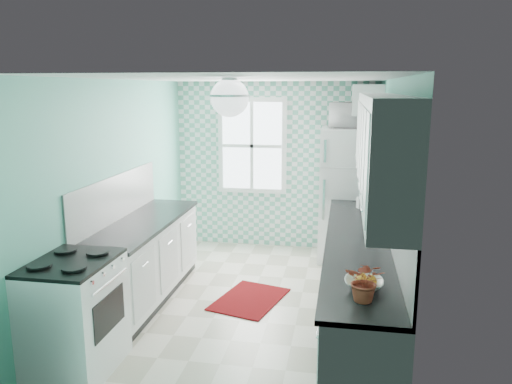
% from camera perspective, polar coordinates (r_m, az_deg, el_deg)
% --- Properties ---
extents(floor, '(3.00, 4.40, 0.02)m').
position_cam_1_polar(floor, '(5.82, -0.94, -12.73)').
color(floor, beige).
rests_on(floor, ground).
extents(ceiling, '(3.00, 4.40, 0.02)m').
position_cam_1_polar(ceiling, '(5.29, -1.03, 12.93)').
color(ceiling, white).
rests_on(ceiling, wall_back).
extents(wall_back, '(3.00, 0.02, 2.50)m').
position_cam_1_polar(wall_back, '(7.56, 2.24, 3.02)').
color(wall_back, '#64C0A8').
rests_on(wall_back, floor).
extents(wall_front, '(3.00, 0.02, 2.50)m').
position_cam_1_polar(wall_front, '(3.36, -8.34, -8.50)').
color(wall_front, '#64C0A8').
rests_on(wall_front, floor).
extents(wall_left, '(0.02, 4.40, 2.50)m').
position_cam_1_polar(wall_left, '(5.89, -15.55, 0.06)').
color(wall_left, '#64C0A8').
rests_on(wall_left, floor).
extents(wall_right, '(0.02, 4.40, 2.50)m').
position_cam_1_polar(wall_right, '(5.34, 15.12, -1.11)').
color(wall_right, '#64C0A8').
rests_on(wall_right, floor).
extents(accent_wall, '(3.00, 0.01, 2.50)m').
position_cam_1_polar(accent_wall, '(7.54, 2.22, 3.00)').
color(accent_wall, '#63B398').
rests_on(accent_wall, wall_back).
extents(window, '(1.04, 0.05, 1.44)m').
position_cam_1_polar(window, '(7.53, -0.44, 5.30)').
color(window, white).
rests_on(window, wall_back).
extents(backsplash_right, '(0.02, 3.60, 0.51)m').
position_cam_1_polar(backsplash_right, '(4.97, 15.21, -2.74)').
color(backsplash_right, white).
rests_on(backsplash_right, wall_right).
extents(backsplash_left, '(0.02, 2.15, 0.51)m').
position_cam_1_polar(backsplash_left, '(5.83, -15.64, -0.63)').
color(backsplash_left, white).
rests_on(backsplash_left, wall_left).
extents(upper_cabinets_right, '(0.33, 3.20, 0.90)m').
position_cam_1_polar(upper_cabinets_right, '(4.63, 14.00, 5.17)').
color(upper_cabinets_right, silver).
rests_on(upper_cabinets_right, wall_right).
extents(upper_cabinet_fridge, '(0.40, 0.74, 0.40)m').
position_cam_1_polar(upper_cabinet_fridge, '(7.03, 12.60, 10.27)').
color(upper_cabinet_fridge, silver).
rests_on(upper_cabinet_fridge, wall_right).
extents(ceiling_light, '(0.34, 0.34, 0.35)m').
position_cam_1_polar(ceiling_light, '(4.51, -3.02, 10.73)').
color(ceiling_light, silver).
rests_on(ceiling_light, ceiling).
extents(base_cabinets_right, '(0.60, 3.60, 0.90)m').
position_cam_1_polar(base_cabinets_right, '(5.18, 11.53, -10.63)').
color(base_cabinets_right, white).
rests_on(base_cabinets_right, floor).
extents(countertop_right, '(0.63, 3.60, 0.04)m').
position_cam_1_polar(countertop_right, '(5.02, 11.58, -5.66)').
color(countertop_right, black).
rests_on(countertop_right, base_cabinets_right).
extents(base_cabinets_left, '(0.60, 2.15, 0.90)m').
position_cam_1_polar(base_cabinets_left, '(5.91, -12.70, -7.81)').
color(base_cabinets_left, white).
rests_on(base_cabinets_left, floor).
extents(countertop_left, '(0.63, 2.15, 0.04)m').
position_cam_1_polar(countertop_left, '(5.77, -12.77, -3.42)').
color(countertop_left, black).
rests_on(countertop_left, base_cabinets_left).
extents(fridge, '(0.82, 0.81, 1.87)m').
position_cam_1_polar(fridge, '(7.13, 10.61, -0.27)').
color(fridge, white).
rests_on(fridge, floor).
extents(stove, '(0.65, 0.82, 0.99)m').
position_cam_1_polar(stove, '(4.64, -20.08, -13.02)').
color(stove, silver).
rests_on(stove, floor).
extents(sink, '(0.44, 0.37, 0.53)m').
position_cam_1_polar(sink, '(5.95, 11.57, -2.75)').
color(sink, silver).
rests_on(sink, countertop_right).
extents(rug, '(0.88, 1.08, 0.01)m').
position_cam_1_polar(rug, '(5.91, -0.74, -12.14)').
color(rug, '#710403').
rests_on(rug, floor).
extents(dish_towel, '(0.09, 0.26, 0.40)m').
position_cam_1_polar(dish_towel, '(6.09, 8.40, -6.76)').
color(dish_towel, '#62A793').
rests_on(dish_towel, base_cabinets_right).
extents(fruit_bowl, '(0.29, 0.29, 0.07)m').
position_cam_1_polar(fruit_bowl, '(3.87, 12.23, -10.21)').
color(fruit_bowl, white).
rests_on(fruit_bowl, countertop_right).
extents(potted_plant, '(0.32, 0.29, 0.30)m').
position_cam_1_polar(potted_plant, '(3.61, 12.43, -9.89)').
color(potted_plant, red).
rests_on(potted_plant, countertop_right).
extents(soap_bottle, '(0.12, 0.13, 0.21)m').
position_cam_1_polar(soap_bottle, '(6.32, 11.95, -0.88)').
color(soap_bottle, '#8BA5BB').
rests_on(soap_bottle, countertop_right).
extents(microwave, '(0.63, 0.44, 0.34)m').
position_cam_1_polar(microwave, '(6.99, 10.96, 8.63)').
color(microwave, white).
rests_on(microwave, fridge).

